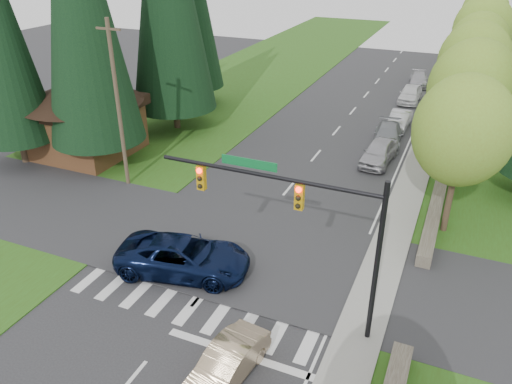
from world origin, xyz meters
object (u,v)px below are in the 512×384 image
Objects in this scene: sedan_champagne at (226,364)px; suv_navy at (184,256)px; parked_car_a at (379,152)px; parked_car_c at (399,120)px; parked_car_d at (410,94)px; parked_car_e at (419,79)px; parked_car_b at (388,135)px.

suv_navy is (-4.58, 4.82, 0.19)m from sedan_champagne.
parked_car_a reaches higher than sedan_champagne.
parked_car_d is (-0.26, 7.76, 0.08)m from parked_car_c.
suv_navy is 1.41× the size of parked_car_e.
parked_car_b is 17.81m from parked_car_e.
parked_car_a is (5.79, 16.05, -0.06)m from suv_navy.
sedan_champagne is 42.40m from parked_car_e.
parked_car_a is 15.27m from parked_car_d.
parked_car_d is (-0.07, 15.27, -0.01)m from parked_car_a.
suv_navy reaches higher than parked_car_d.
sedan_champagne is 0.65× the size of suv_navy.
parked_car_b reaches higher than parked_car_e.
suv_navy is 37.99m from parked_car_e.
parked_car_c is at bearing -96.64° from parked_car_e.
parked_car_c is (0.26, 3.81, -0.01)m from parked_car_b.
parked_car_a is 0.95× the size of parked_car_b.
suv_navy is 17.06m from parked_car_a.
parked_car_b is at bearing 95.17° from parked_car_a.
parked_car_c reaches higher than sedan_champagne.
parked_car_a is 1.06× the size of parked_car_e.
parked_car_a is (1.21, 20.87, 0.13)m from sedan_champagne.
suv_navy is at bearing -106.34° from parked_car_e.
suv_navy is 1.46× the size of parked_car_c.
parked_car_d is (5.72, 31.32, -0.07)m from suv_navy.
parked_car_d reaches higher than sedan_champagne.
parked_car_d reaches higher than parked_car_e.
sedan_champagne is 6.65m from suv_navy.
suv_navy reaches higher than sedan_champagne.
parked_car_b is (5.72, 19.75, -0.15)m from suv_navy.
suv_navy reaches higher than parked_car_e.
sedan_champagne reaches higher than parked_car_e.
parked_car_e is (0.00, 6.24, -0.14)m from parked_car_d.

